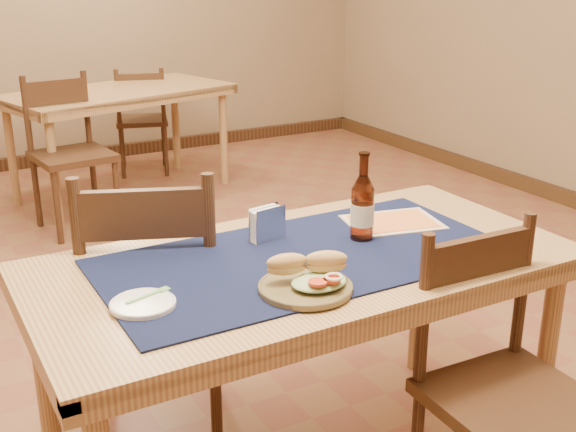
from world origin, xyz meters
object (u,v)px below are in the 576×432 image
main_table (304,283)px  napkin_holder (267,224)px  chair_main_near (504,388)px  beer_bottle (362,207)px  chair_main_far (153,298)px  sandwich_plate (309,281)px  back_table (119,101)px

main_table → napkin_holder: size_ratio=12.54×
chair_main_near → beer_bottle: size_ratio=3.26×
chair_main_far → main_table: bearing=-52.9°
main_table → napkin_holder: 0.22m
napkin_holder → chair_main_far: bearing=138.2°
chair_main_far → sandwich_plate: bearing=-71.0°
main_table → chair_main_far: bearing=127.1°
back_table → main_table: bearing=-97.2°
main_table → sandwich_plate: bearing=-118.0°
sandwich_plate → beer_bottle: (0.34, 0.24, 0.08)m
chair_main_far → beer_bottle: bearing=-35.6°
chair_main_far → back_table: bearing=75.1°
main_table → napkin_holder: (-0.03, 0.17, 0.14)m
chair_main_far → napkin_holder: bearing=-41.8°
chair_main_near → napkin_holder: chair_main_near is taller
sandwich_plate → napkin_holder: (0.08, 0.38, 0.02)m
back_table → chair_main_far: chair_main_far is taller
chair_main_near → sandwich_plate: chair_main_near is taller
sandwich_plate → napkin_holder: size_ratio=1.98×
back_table → napkin_holder: napkin_holder is taller
main_table → chair_main_far: (-0.33, 0.44, -0.16)m
beer_bottle → napkin_holder: 0.30m
sandwich_plate → beer_bottle: bearing=35.6°
main_table → beer_bottle: bearing=9.1°
main_table → back_table: bearing=82.8°
main_table → back_table: same height
back_table → beer_bottle: (-0.18, -3.16, 0.19)m
napkin_holder → beer_bottle: bearing=-27.3°
back_table → chair_main_near: chair_main_near is taller
chair_main_near → beer_bottle: (-0.12, 0.53, 0.39)m
back_table → beer_bottle: beer_bottle is taller
chair_main_far → sandwich_plate: size_ratio=3.90×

